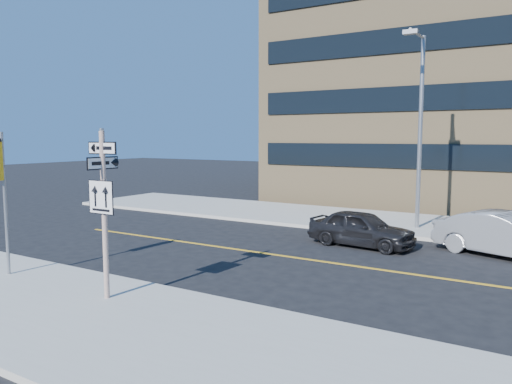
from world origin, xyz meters
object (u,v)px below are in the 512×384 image
Objects in this scene: parked_car_a at (361,228)px; streetlight_a at (419,119)px; parked_car_b at (505,235)px; sign_pole at (104,204)px.

parked_car_a is 5.74m from streetlight_a.
sign_pole is at bearing 161.49° from parked_car_b.
parked_car_a is (3.00, 9.36, -1.77)m from sign_pole.
parked_car_b is (4.67, 0.93, 0.08)m from parked_car_a.
parked_car_a is 4.77m from parked_car_b.
parked_car_b is 0.57× the size of streetlight_a.
parked_car_a is at bearing -104.28° from streetlight_a.
sign_pole is at bearing 168.34° from parked_car_a.
sign_pole is 0.51× the size of streetlight_a.
parked_car_a is at bearing 72.20° from sign_pole.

